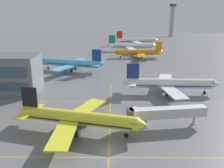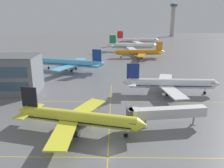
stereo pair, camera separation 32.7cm
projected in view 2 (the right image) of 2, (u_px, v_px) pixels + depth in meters
ground_plane at (108, 152)px, 53.98m from camera, size 600.00×600.00×0.00m
airliner_front_gate at (78, 118)px, 62.37m from camera, size 35.80×30.44×11.23m
airliner_second_row at (170, 84)px, 91.03m from camera, size 37.43×32.31×11.65m
airliner_third_row at (71, 63)px, 126.31m from camera, size 37.85×32.27×11.95m
airliner_far_left_stand at (139, 52)px, 161.12m from camera, size 34.59×29.88×10.77m
airliner_far_right_stand at (132, 46)px, 186.17m from camera, size 39.59×34.09×12.31m
airliner_distant_taxiway at (137, 40)px, 219.75m from camera, size 40.80×35.24×12.70m
taxiway_markings at (109, 123)px, 68.00m from camera, size 161.45×73.41×0.01m
jet_bridge at (161, 113)px, 64.86m from camera, size 22.14×5.85×5.58m
control_tower at (173, 17)px, 291.11m from camera, size 8.82×8.82×40.23m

